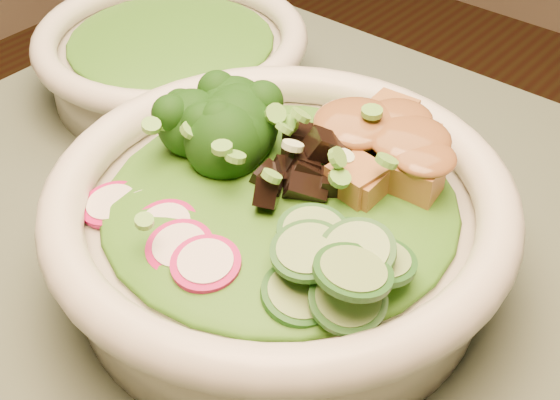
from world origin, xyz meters
The scene contains 11 objects.
salad_bowl centered at (-0.23, 0.07, 0.79)m, with size 0.30×0.30×0.08m.
side_bowl centered at (-0.46, 0.19, 0.79)m, with size 0.24×0.24×0.07m.
lettuce_bed centered at (-0.23, 0.07, 0.82)m, with size 0.23×0.23×0.03m, color #265A13.
side_lettuce centered at (-0.46, 0.19, 0.80)m, with size 0.16×0.16×0.02m, color #265A13.
broccoli_florets centered at (-0.30, 0.10, 0.84)m, with size 0.09×0.08×0.05m, color black, non-canonical shape.
radish_slices centered at (-0.26, 0.00, 0.82)m, with size 0.12×0.04×0.02m, color #B20D54, non-canonical shape.
cucumber_slices centered at (-0.17, 0.05, 0.83)m, with size 0.08×0.08×0.04m, color #88AC60, non-canonical shape.
mushroom_heap centered at (-0.23, 0.09, 0.83)m, with size 0.08×0.08×0.04m, color black, non-canonical shape.
tofu_cubes centered at (-0.21, 0.14, 0.83)m, with size 0.10×0.07×0.04m, color #A36B36, non-canonical shape.
peanut_sauce centered at (-0.21, 0.14, 0.85)m, with size 0.08×0.06×0.02m, color brown.
scallion_garnish centered at (-0.23, 0.07, 0.84)m, with size 0.22×0.22×0.03m, color #63AC3C, non-canonical shape.
Camera 1 is at (0.01, -0.22, 1.13)m, focal length 50.00 mm.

